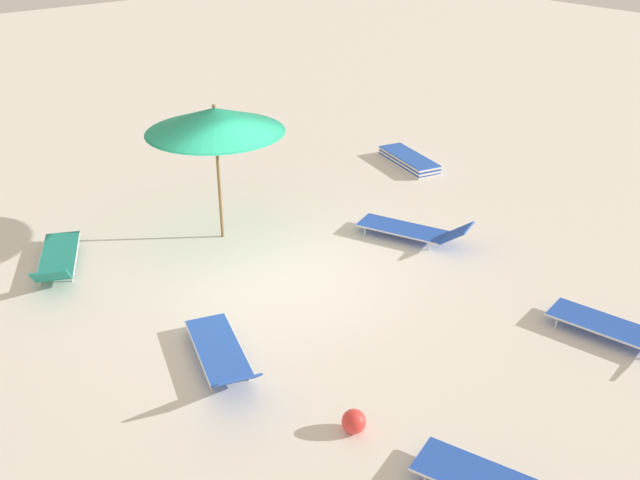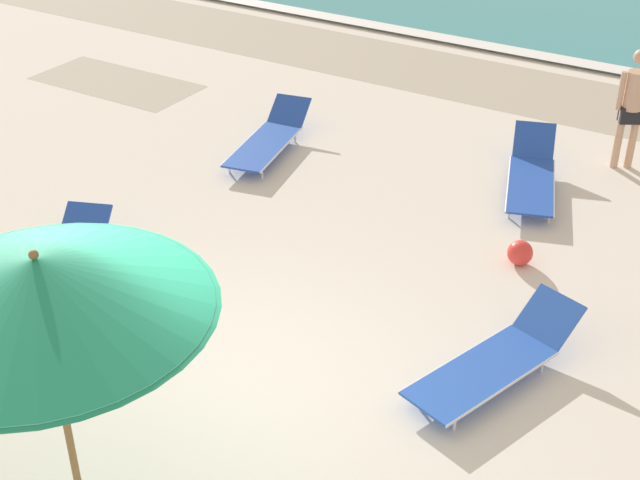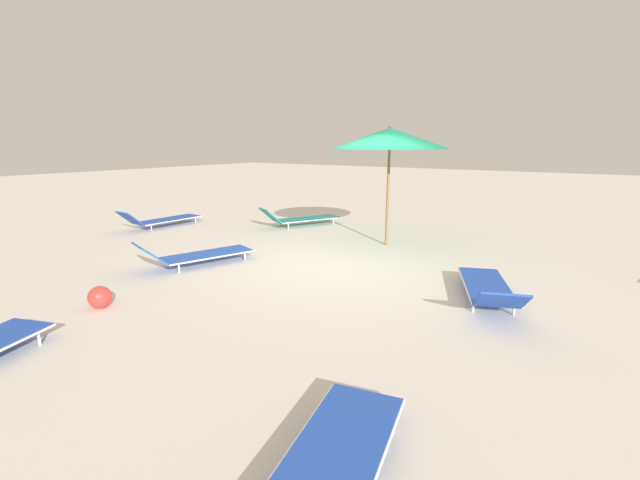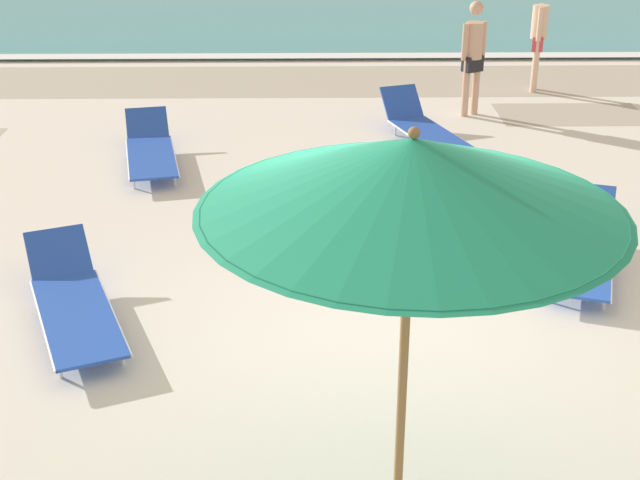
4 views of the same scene
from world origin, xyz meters
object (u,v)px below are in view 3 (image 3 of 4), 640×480
object	(u,v)px
sun_lounger_under_umbrella	(161,219)
beach_ball	(100,297)
sun_lounger_mid_beach_solo	(300,218)
sun_lounger_near_water_left	(196,254)
sun_lounger_beside_umbrella	(489,288)
beach_umbrella	(390,139)
sun_lounger_near_water_right	(320,479)

from	to	relation	value
sun_lounger_under_umbrella	beach_ball	distance (m)	5.89
sun_lounger_mid_beach_solo	beach_ball	distance (m)	6.42
sun_lounger_near_water_left	sun_lounger_mid_beach_solo	distance (m)	4.23
sun_lounger_beside_umbrella	sun_lounger_near_water_left	distance (m)	5.03
sun_lounger_beside_umbrella	sun_lounger_mid_beach_solo	world-z (taller)	sun_lounger_mid_beach_solo
sun_lounger_under_umbrella	beach_umbrella	bearing A→B (deg)	-163.54
sun_lounger_under_umbrella	sun_lounger_near_water_right	distance (m)	10.00
beach_umbrella	sun_lounger_under_umbrella	size ratio (longest dim) A/B	1.16
beach_umbrella	sun_lounger_beside_umbrella	distance (m)	4.18
beach_umbrella	sun_lounger_near_water_right	size ratio (longest dim) A/B	1.18
beach_umbrella	beach_ball	world-z (taller)	beach_umbrella
beach_umbrella	sun_lounger_beside_umbrella	size ratio (longest dim) A/B	1.17
sun_lounger_under_umbrella	beach_ball	bearing A→B (deg)	138.26
sun_lounger_beside_umbrella	beach_ball	size ratio (longest dim) A/B	7.18
sun_lounger_under_umbrella	sun_lounger_near_water_left	size ratio (longest dim) A/B	1.03
sun_lounger_near_water_right	beach_ball	bearing A→B (deg)	-25.38
sun_lounger_near_water_left	beach_ball	size ratio (longest dim) A/B	7.03
sun_lounger_beside_umbrella	sun_lounger_near_water_left	world-z (taller)	sun_lounger_near_water_left
sun_lounger_under_umbrella	sun_lounger_near_water_right	size ratio (longest dim) A/B	1.01
sun_lounger_mid_beach_solo	beach_ball	bearing A→B (deg)	127.68
beach_umbrella	sun_lounger_near_water_right	bearing A→B (deg)	112.08
sun_lounger_under_umbrella	sun_lounger_mid_beach_solo	size ratio (longest dim) A/B	0.99
sun_lounger_near_water_right	sun_lounger_mid_beach_solo	size ratio (longest dim) A/B	0.98
sun_lounger_near_water_left	beach_ball	bearing A→B (deg)	122.72
sun_lounger_beside_umbrella	sun_lounger_near_water_right	size ratio (longest dim) A/B	1.01
beach_ball	sun_lounger_near_water_right	bearing A→B (deg)	166.33
sun_lounger_under_umbrella	sun_lounger_mid_beach_solo	bearing A→B (deg)	-141.23
sun_lounger_near_water_right	sun_lounger_under_umbrella	bearing A→B (deg)	-42.60
sun_lounger_near_water_left	sun_lounger_mid_beach_solo	world-z (taller)	sun_lounger_mid_beach_solo
sun_lounger_mid_beach_solo	beach_ball	size ratio (longest dim) A/B	7.28
sun_lounger_near_water_right	sun_lounger_mid_beach_solo	xyz separation A→B (m)	(5.60, -7.35, 0.00)
beach_umbrella	beach_ball	distance (m)	6.20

